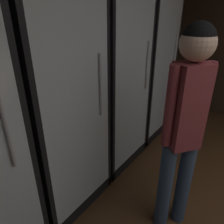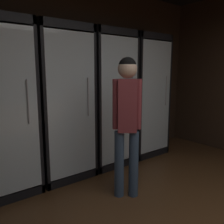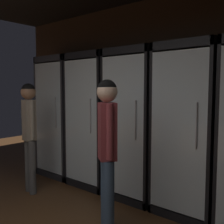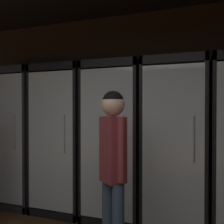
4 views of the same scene
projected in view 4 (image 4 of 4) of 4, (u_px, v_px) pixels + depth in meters
wall_back at (140, 114)px, 3.47m from camera, size 6.00×0.06×2.80m
cooler_far_left at (18, 138)px, 3.84m from camera, size 0.76×0.58×2.08m
cooler_left at (63, 140)px, 3.57m from camera, size 0.76×0.58×2.08m
cooler_center at (114, 143)px, 3.31m from camera, size 0.76×0.58×2.08m
cooler_right at (175, 145)px, 3.05m from camera, size 0.76×0.58×2.08m
shopper_near at (113, 161)px, 2.27m from camera, size 0.27×0.26×1.64m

